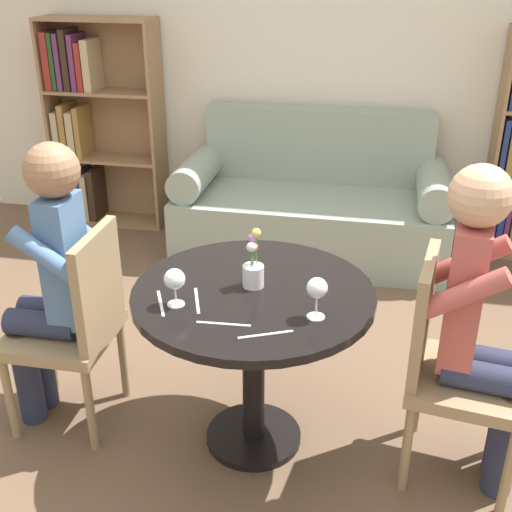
{
  "coord_description": "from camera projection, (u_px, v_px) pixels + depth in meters",
  "views": [
    {
      "loc": [
        0.43,
        -2.08,
        1.88
      ],
      "look_at": [
        0.0,
        0.05,
        0.84
      ],
      "focal_mm": 45.0,
      "sensor_mm": 36.0,
      "label": 1
    }
  ],
  "objects": [
    {
      "name": "ground_plane",
      "position": [
        254.0,
        438.0,
        2.73
      ],
      "size": [
        16.0,
        16.0,
        0.0
      ],
      "primitive_type": "plane",
      "color": "brown"
    },
    {
      "name": "back_wall",
      "position": [
        326.0,
        38.0,
        4.23
      ],
      "size": [
        5.2,
        0.05,
        2.7
      ],
      "color": "silver",
      "rests_on": "ground_plane"
    },
    {
      "name": "round_table",
      "position": [
        253.0,
        323.0,
        2.48
      ],
      "size": [
        0.93,
        0.93,
        0.72
      ],
      "color": "black",
      "rests_on": "ground_plane"
    },
    {
      "name": "couch",
      "position": [
        312.0,
        208.0,
        4.31
      ],
      "size": [
        1.77,
        0.8,
        0.92
      ],
      "color": "gray",
      "rests_on": "ground_plane"
    },
    {
      "name": "bookshelf_left",
      "position": [
        93.0,
        124.0,
        4.65
      ],
      "size": [
        0.81,
        0.28,
        1.47
      ],
      "color": "#93704C",
      "rests_on": "ground_plane"
    },
    {
      "name": "chair_left",
      "position": [
        76.0,
        321.0,
        2.64
      ],
      "size": [
        0.42,
        0.42,
        0.9
      ],
      "rotation": [
        0.0,
        0.0,
        -1.56
      ],
      "color": "#937A56",
      "rests_on": "ground_plane"
    },
    {
      "name": "chair_right",
      "position": [
        450.0,
        362.0,
        2.38
      ],
      "size": [
        0.48,
        0.48,
        0.9
      ],
      "rotation": [
        0.0,
        0.0,
        1.43
      ],
      "color": "#937A56",
      "rests_on": "ground_plane"
    },
    {
      "name": "person_left",
      "position": [
        51.0,
        281.0,
        2.58
      ],
      "size": [
        0.42,
        0.34,
        1.25
      ],
      "rotation": [
        0.0,
        0.0,
        -1.56
      ],
      "color": "#282D47",
      "rests_on": "ground_plane"
    },
    {
      "name": "person_right",
      "position": [
        482.0,
        324.0,
        2.27
      ],
      "size": [
        0.45,
        0.38,
        1.26
      ],
      "rotation": [
        0.0,
        0.0,
        1.43
      ],
      "color": "#282D47",
      "rests_on": "ground_plane"
    },
    {
      "name": "wine_glass_left",
      "position": [
        175.0,
        280.0,
        2.28
      ],
      "size": [
        0.08,
        0.08,
        0.14
      ],
      "color": "white",
      "rests_on": "round_table"
    },
    {
      "name": "wine_glass_right",
      "position": [
        317.0,
        289.0,
        2.19
      ],
      "size": [
        0.07,
        0.07,
        0.15
      ],
      "color": "white",
      "rests_on": "round_table"
    },
    {
      "name": "flower_vase",
      "position": [
        253.0,
        266.0,
        2.42
      ],
      "size": [
        0.08,
        0.08,
        0.23
      ],
      "color": "silver",
      "rests_on": "round_table"
    },
    {
      "name": "knife_left_setting",
      "position": [
        266.0,
        334.0,
        2.14
      ],
      "size": [
        0.18,
        0.09,
        0.0
      ],
      "color": "silver",
      "rests_on": "round_table"
    },
    {
      "name": "fork_left_setting",
      "position": [
        197.0,
        301.0,
        2.35
      ],
      "size": [
        0.07,
        0.18,
        0.0
      ],
      "color": "silver",
      "rests_on": "round_table"
    },
    {
      "name": "knife_right_setting",
      "position": [
        161.0,
        303.0,
        2.33
      ],
      "size": [
        0.09,
        0.18,
        0.0
      ],
      "color": "silver",
      "rests_on": "round_table"
    },
    {
      "name": "fork_right_setting",
      "position": [
        224.0,
        324.0,
        2.2
      ],
      "size": [
        0.19,
        0.02,
        0.0
      ],
      "color": "silver",
      "rests_on": "round_table"
    }
  ]
}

